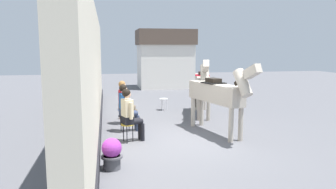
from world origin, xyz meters
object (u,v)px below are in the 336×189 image
(seated_visitor_middle, at_px, (126,105))
(saddled_horse_far, at_px, (203,83))
(seated_visitor_near, at_px, (130,112))
(spare_stool_white, at_px, (164,100))
(flower_planter_near, at_px, (112,153))
(saddled_horse_near, at_px, (218,93))
(satchel_bag, at_px, (124,116))
(seated_visitor_far, at_px, (125,100))

(seated_visitor_middle, bearing_deg, saddled_horse_far, 32.62)
(seated_visitor_near, distance_m, spare_stool_white, 4.45)
(flower_planter_near, bearing_deg, saddled_horse_near, 36.56)
(flower_planter_near, bearing_deg, satchel_bag, 84.00)
(seated_visitor_middle, relative_size, seated_visitor_far, 1.00)
(seated_visitor_middle, distance_m, satchel_bag, 1.88)
(saddled_horse_near, distance_m, satchel_bag, 3.69)
(saddled_horse_far, bearing_deg, seated_visitor_far, -163.26)
(saddled_horse_near, bearing_deg, seated_visitor_far, 145.12)
(saddled_horse_near, height_order, satchel_bag, saddled_horse_near)
(seated_visitor_near, distance_m, seated_visitor_middle, 1.08)
(saddled_horse_near, height_order, flower_planter_near, saddled_horse_near)
(saddled_horse_far, relative_size, spare_stool_white, 6.41)
(satchel_bag, bearing_deg, seated_visitor_near, 97.62)
(spare_stool_white, bearing_deg, seated_visitor_middle, -118.28)
(seated_visitor_far, relative_size, flower_planter_near, 2.17)
(seated_visitor_near, height_order, seated_visitor_middle, same)
(flower_planter_near, bearing_deg, seated_visitor_far, 82.71)
(seated_visitor_near, bearing_deg, seated_visitor_far, 90.00)
(seated_visitor_far, height_order, saddled_horse_far, saddled_horse_far)
(spare_stool_white, bearing_deg, saddled_horse_far, -45.81)
(seated_visitor_near, xyz_separation_m, saddled_horse_far, (2.81, 2.90, 0.38))
(spare_stool_white, xyz_separation_m, satchel_bag, (-1.62, -1.30, -0.30))
(seated_visitor_middle, distance_m, seated_visitor_far, 0.97)
(saddled_horse_near, bearing_deg, seated_visitor_near, -172.50)
(seated_visitor_near, height_order, seated_visitor_far, same)
(seated_visitor_near, bearing_deg, seated_visitor_middle, 91.23)
(satchel_bag, bearing_deg, seated_visitor_far, 98.00)
(spare_stool_white, bearing_deg, flower_planter_near, -109.41)
(seated_visitor_far, relative_size, satchel_bag, 4.96)
(seated_visitor_near, relative_size, seated_visitor_middle, 1.00)
(saddled_horse_far, relative_size, flower_planter_near, 4.61)
(spare_stool_white, bearing_deg, saddled_horse_near, -77.24)
(seated_visitor_near, xyz_separation_m, saddled_horse_near, (2.48, 0.33, 0.38))
(saddled_horse_far, xyz_separation_m, spare_stool_white, (-1.20, 1.23, -0.76))
(saddled_horse_far, height_order, satchel_bag, saddled_horse_far)
(seated_visitor_far, xyz_separation_m, spare_stool_white, (1.62, 2.08, -0.38))
(saddled_horse_far, xyz_separation_m, satchel_bag, (-2.82, -0.06, -1.06))
(saddled_horse_near, xyz_separation_m, spare_stool_white, (-0.86, 3.81, -0.76))
(spare_stool_white, bearing_deg, satchel_bag, -141.40)
(seated_visitor_near, relative_size, saddled_horse_far, 0.47)
(seated_visitor_near, relative_size, saddled_horse_near, 0.47)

